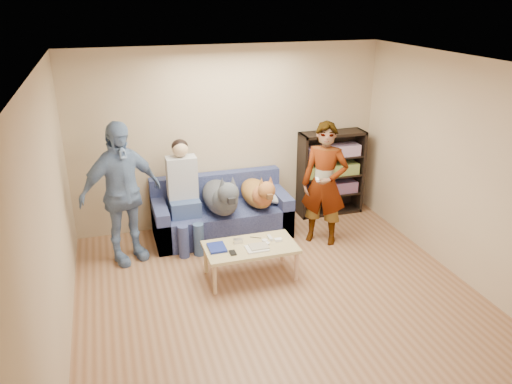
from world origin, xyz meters
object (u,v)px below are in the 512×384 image
object	(u,v)px
dog_gray	(222,197)
person_standing_left	(121,194)
person_seated	(184,190)
dog_tan	(258,193)
person_standing_right	(324,184)
sofa	(221,215)
notebook_blue	(217,248)
bookshelf	(330,171)
camera_silver	(238,241)
coffee_table	(250,249)

from	to	relation	value
dog_gray	person_standing_left	bearing A→B (deg)	-173.77
person_seated	dog_tan	size ratio (longest dim) A/B	1.27
person_standing_right	sofa	size ratio (longest dim) A/B	0.89
dog_gray	person_seated	bearing A→B (deg)	166.93
notebook_blue	person_seated	bearing A→B (deg)	100.18
person_seated	bookshelf	bearing A→B (deg)	8.79
camera_silver	dog_tan	xyz separation A→B (m)	(0.56, 0.97, 0.18)
person_standing_left	person_seated	xyz separation A→B (m)	(0.82, 0.26, -0.15)
notebook_blue	coffee_table	bearing A→B (deg)	-7.13
camera_silver	sofa	world-z (taller)	sofa
person_standing_right	notebook_blue	size ratio (longest dim) A/B	6.52
person_standing_right	dog_gray	bearing A→B (deg)	-160.85
camera_silver	person_seated	bearing A→B (deg)	114.99
bookshelf	coffee_table	bearing A→B (deg)	-139.13
notebook_blue	sofa	xyz separation A→B (m)	(0.33, 1.22, -0.15)
person_standing_left	camera_silver	xyz separation A→B (m)	(1.29, -0.76, -0.47)
person_standing_left	dog_gray	distance (m)	1.34
person_standing_left	sofa	xyz separation A→B (m)	(1.35, 0.38, -0.64)
notebook_blue	person_standing_left	bearing A→B (deg)	140.48
person_standing_right	bookshelf	bearing A→B (deg)	96.09
person_standing_left	camera_silver	size ratio (longest dim) A/B	16.72
person_seated	bookshelf	xyz separation A→B (m)	(2.33, 0.36, -0.09)
camera_silver	coffee_table	xyz separation A→B (m)	(0.12, -0.12, -0.07)
person_standing_left	dog_tan	distance (m)	1.89
dog_tan	person_standing_left	bearing A→B (deg)	-173.60
person_standing_left	bookshelf	distance (m)	3.21
sofa	dog_gray	size ratio (longest dim) A/B	1.50
sofa	person_seated	distance (m)	0.73
dog_tan	bookshelf	size ratio (longest dim) A/B	0.89
sofa	dog_tan	xyz separation A→B (m)	(0.51, -0.18, 0.35)
coffee_table	camera_silver	bearing A→B (deg)	135.00
person_standing_left	notebook_blue	size ratio (longest dim) A/B	7.07
notebook_blue	coffee_table	size ratio (longest dim) A/B	0.24
notebook_blue	dog_gray	world-z (taller)	dog_gray
dog_tan	person_seated	bearing A→B (deg)	177.28
person_seated	dog_gray	size ratio (longest dim) A/B	1.16
sofa	coffee_table	world-z (taller)	sofa
bookshelf	person_standing_right	bearing A→B (deg)	-120.06
person_seated	notebook_blue	bearing A→B (deg)	-79.82
sofa	bookshelf	bearing A→B (deg)	7.40
person_seated	dog_tan	world-z (taller)	person_seated
person_standing_right	dog_gray	world-z (taller)	person_standing_right
person_standing_right	notebook_blue	world-z (taller)	person_standing_right
person_seated	coffee_table	xyz separation A→B (m)	(0.60, -1.14, -0.40)
person_standing_right	bookshelf	size ratio (longest dim) A/B	1.30
person_standing_right	bookshelf	xyz separation A→B (m)	(0.51, 0.88, -0.17)
dog_tan	coffee_table	xyz separation A→B (m)	(-0.44, -1.09, -0.25)
dog_tan	bookshelf	world-z (taller)	bookshelf
bookshelf	sofa	bearing A→B (deg)	-172.60
person_standing_right	dog_gray	size ratio (longest dim) A/B	1.33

